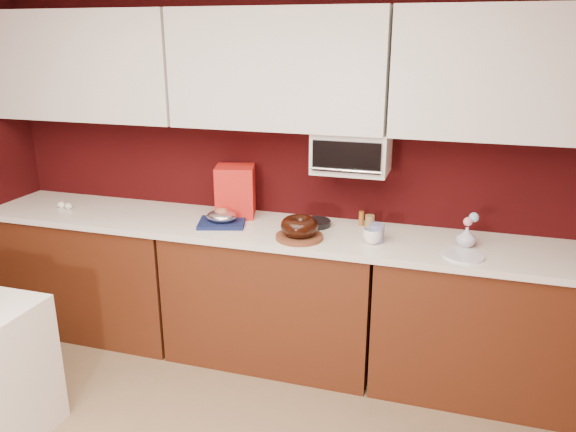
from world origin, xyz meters
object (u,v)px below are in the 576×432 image
(toaster_oven, at_px, (352,152))
(flower_vase, at_px, (466,236))
(foil_ham_nest, at_px, (222,216))
(blue_jar, at_px, (377,233))
(bundt_cake, at_px, (299,226))
(coffee_mug, at_px, (372,235))
(pandoro_box, at_px, (235,191))

(toaster_oven, bearing_deg, flower_vase, -12.11)
(foil_ham_nest, xyz_separation_m, blue_jar, (0.98, -0.02, -0.00))
(foil_ham_nest, relative_size, blue_jar, 1.84)
(bundt_cake, distance_m, coffee_mug, 0.42)
(coffee_mug, height_order, flower_vase, flower_vase)
(foil_ham_nest, bearing_deg, bundt_cake, -11.78)
(toaster_oven, xyz_separation_m, bundt_cake, (-0.24, -0.31, -0.39))
(blue_jar, height_order, flower_vase, flower_vase)
(blue_jar, bearing_deg, bundt_cake, -168.27)
(toaster_oven, relative_size, flower_vase, 3.45)
(toaster_oven, height_order, pandoro_box, toaster_oven)
(bundt_cake, bearing_deg, flower_vase, 9.73)
(bundt_cake, distance_m, flower_vase, 0.95)
(bundt_cake, bearing_deg, pandoro_box, 149.36)
(coffee_mug, xyz_separation_m, blue_jar, (0.02, 0.04, 0.00))
(bundt_cake, distance_m, blue_jar, 0.45)
(flower_vase, bearing_deg, coffee_mug, -168.39)
(flower_vase, bearing_deg, bundt_cake, -170.27)
(coffee_mug, relative_size, flower_vase, 0.80)
(bundt_cake, relative_size, foil_ham_nest, 1.14)
(toaster_oven, relative_size, bundt_cake, 2.03)
(toaster_oven, bearing_deg, bundt_cake, -127.10)
(blue_jar, bearing_deg, foil_ham_nest, 178.72)
(flower_vase, bearing_deg, blue_jar, -172.05)
(foil_ham_nest, distance_m, blue_jar, 0.98)
(foil_ham_nest, height_order, blue_jar, blue_jar)
(blue_jar, relative_size, flower_vase, 0.81)
(toaster_oven, relative_size, pandoro_box, 1.34)
(pandoro_box, distance_m, coffee_mug, 0.99)
(bundt_cake, relative_size, coffee_mug, 2.12)
(pandoro_box, bearing_deg, toaster_oven, -15.70)
(foil_ham_nest, distance_m, pandoro_box, 0.23)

